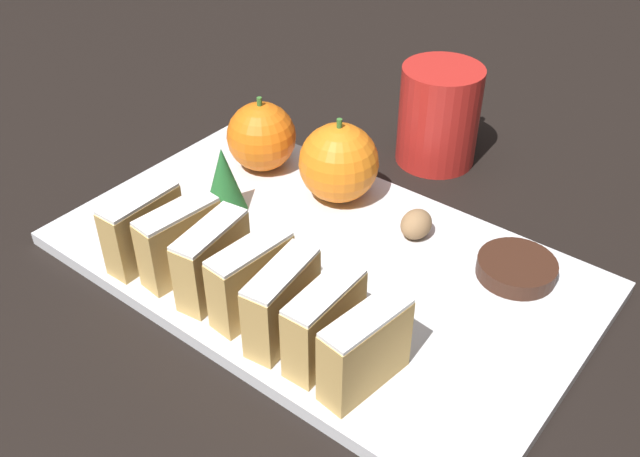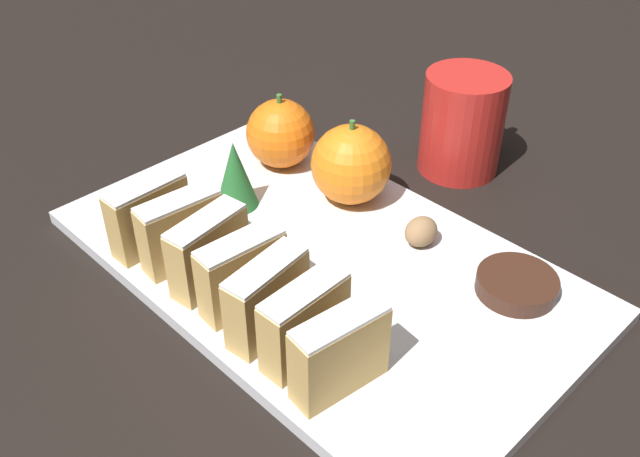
# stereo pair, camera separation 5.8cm
# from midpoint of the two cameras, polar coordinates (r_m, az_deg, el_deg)

# --- Properties ---
(ground_plane) EXTENTS (6.00, 6.00, 0.00)m
(ground_plane) POSITION_cam_midpoint_polar(r_m,az_deg,el_deg) (0.61, -2.74, -3.26)
(ground_plane) COLOR black
(serving_platter) EXTENTS (0.26, 0.44, 0.01)m
(serving_platter) POSITION_cam_midpoint_polar(r_m,az_deg,el_deg) (0.60, -2.76, -2.83)
(serving_platter) COLOR silver
(serving_platter) RESTS_ON ground_plane
(stollen_slice_front) EXTENTS (0.07, 0.03, 0.06)m
(stollen_slice_front) POSITION_cam_midpoint_polar(r_m,az_deg,el_deg) (0.48, 0.13, -9.85)
(stollen_slice_front) COLOR tan
(stollen_slice_front) RESTS_ON serving_platter
(stollen_slice_second) EXTENTS (0.07, 0.03, 0.06)m
(stollen_slice_second) POSITION_cam_midpoint_polar(r_m,az_deg,el_deg) (0.50, -3.00, -7.72)
(stollen_slice_second) COLOR tan
(stollen_slice_second) RESTS_ON serving_platter
(stollen_slice_third) EXTENTS (0.07, 0.03, 0.06)m
(stollen_slice_third) POSITION_cam_midpoint_polar(r_m,az_deg,el_deg) (0.52, -6.31, -6.05)
(stollen_slice_third) COLOR tan
(stollen_slice_third) RESTS_ON serving_platter
(stollen_slice_fourth) EXTENTS (0.07, 0.03, 0.06)m
(stollen_slice_fourth) POSITION_cam_midpoint_polar(r_m,az_deg,el_deg) (0.54, -8.79, -4.08)
(stollen_slice_fourth) COLOR tan
(stollen_slice_fourth) RESTS_ON serving_platter
(stollen_slice_fifth) EXTENTS (0.07, 0.03, 0.06)m
(stollen_slice_fifth) POSITION_cam_midpoint_polar(r_m,az_deg,el_deg) (0.56, -11.56, -2.60)
(stollen_slice_fifth) COLOR tan
(stollen_slice_fifth) RESTS_ON serving_platter
(stollen_slice_sixth) EXTENTS (0.07, 0.03, 0.06)m
(stollen_slice_sixth) POSITION_cam_midpoint_polar(r_m,az_deg,el_deg) (0.58, -13.94, -1.13)
(stollen_slice_sixth) COLOR tan
(stollen_slice_sixth) RESTS_ON serving_platter
(stollen_slice_back) EXTENTS (0.07, 0.03, 0.06)m
(stollen_slice_back) POSITION_cam_midpoint_polar(r_m,az_deg,el_deg) (0.61, -16.65, -0.08)
(stollen_slice_back) COLOR tan
(stollen_slice_back) RESTS_ON serving_platter
(orange_near) EXTENTS (0.07, 0.07, 0.08)m
(orange_near) POSITION_cam_midpoint_polar(r_m,az_deg,el_deg) (0.65, -1.06, 5.19)
(orange_near) COLOR orange
(orange_near) RESTS_ON serving_platter
(orange_far) EXTENTS (0.07, 0.07, 0.08)m
(orange_far) POSITION_cam_midpoint_polar(r_m,az_deg,el_deg) (0.70, -7.10, 7.24)
(orange_far) COLOR orange
(orange_far) RESTS_ON serving_platter
(walnut) EXTENTS (0.03, 0.03, 0.03)m
(walnut) POSITION_cam_midpoint_polar(r_m,az_deg,el_deg) (0.62, 5.05, 0.25)
(walnut) COLOR #8E6B47
(walnut) RESTS_ON serving_platter
(chocolate_cookie) EXTENTS (0.06, 0.06, 0.01)m
(chocolate_cookie) POSITION_cam_midpoint_polar(r_m,az_deg,el_deg) (0.59, 12.77, -3.22)
(chocolate_cookie) COLOR #381E14
(chocolate_cookie) RESTS_ON serving_platter
(evergreen_sprig) EXTENTS (0.04, 0.04, 0.07)m
(evergreen_sprig) POSITION_cam_midpoint_polar(r_m,az_deg,el_deg) (0.64, -10.46, 3.62)
(evergreen_sprig) COLOR #23662D
(evergreen_sprig) RESTS_ON serving_platter
(coffee_mug) EXTENTS (0.12, 0.08, 0.10)m
(coffee_mug) POSITION_cam_midpoint_polar(r_m,az_deg,el_deg) (0.73, 7.32, 8.96)
(coffee_mug) COLOR red
(coffee_mug) RESTS_ON ground_plane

